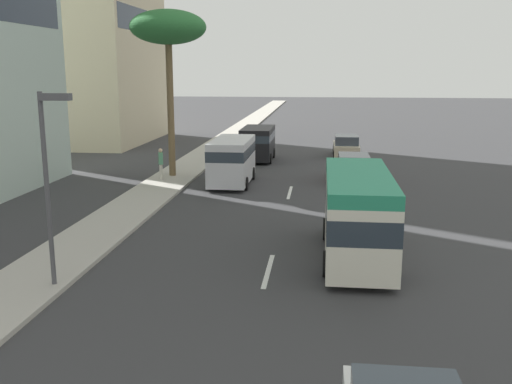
# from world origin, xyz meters

# --- Properties ---
(ground_plane) EXTENTS (198.00, 198.00, 0.00)m
(ground_plane) POSITION_xyz_m (31.50, 0.00, 0.00)
(ground_plane) COLOR #38383A
(sidewalk_right) EXTENTS (162.00, 2.66, 0.15)m
(sidewalk_right) POSITION_xyz_m (31.50, 7.15, 0.07)
(sidewalk_right) COLOR #B2ADA3
(sidewalk_right) RESTS_ON ground_plane
(lane_stripe_mid) EXTENTS (3.20, 0.16, 0.01)m
(lane_stripe_mid) POSITION_xyz_m (13.08, 0.00, 0.01)
(lane_stripe_mid) COLOR silver
(lane_stripe_mid) RESTS_ON ground_plane
(lane_stripe_far) EXTENTS (3.20, 0.16, 0.01)m
(lane_stripe_far) POSITION_xyz_m (25.23, 0.00, 0.01)
(lane_stripe_far) COLOR silver
(lane_stripe_far) RESTS_ON ground_plane
(minibus_lead) EXTENTS (6.97, 2.30, 2.98)m
(minibus_lead) POSITION_xyz_m (14.80, -2.91, 1.64)
(minibus_lead) COLOR silver
(minibus_lead) RESTS_ON ground_plane
(van_second) EXTENTS (5.19, 2.18, 2.58)m
(van_second) POSITION_xyz_m (27.14, 3.40, 1.47)
(van_second) COLOR silver
(van_second) RESTS_ON ground_plane
(car_fourth) EXTENTS (4.51, 1.95, 1.59)m
(car_fourth) POSITION_xyz_m (28.89, -3.50, 0.75)
(car_fourth) COLOR #A51E1E
(car_fourth) RESTS_ON ground_plane
(van_fifth) EXTENTS (4.63, 2.23, 2.37)m
(van_fifth) POSITION_xyz_m (35.86, 2.91, 1.36)
(van_fifth) COLOR black
(van_fifth) RESTS_ON ground_plane
(car_sixth) EXTENTS (4.42, 1.91, 1.61)m
(car_sixth) POSITION_xyz_m (38.53, -3.44, 0.76)
(car_sixth) COLOR beige
(car_sixth) RESTS_ON ground_plane
(pedestrian_near_lamp) EXTENTS (0.38, 0.34, 1.81)m
(pedestrian_near_lamp) POSITION_xyz_m (27.37, 7.61, 1.16)
(pedestrian_near_lamp) COLOR beige
(pedestrian_near_lamp) RESTS_ON sidewalk_right
(palm_tree) EXTENTS (4.38, 4.38, 9.62)m
(palm_tree) POSITION_xyz_m (28.67, 7.28, 8.64)
(palm_tree) COLOR brown
(palm_tree) RESTS_ON sidewalk_right
(street_lamp) EXTENTS (0.24, 0.97, 5.68)m
(street_lamp) POSITION_xyz_m (10.82, 6.09, 3.74)
(street_lamp) COLOR #4C4C51
(street_lamp) RESTS_ON sidewalk_right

